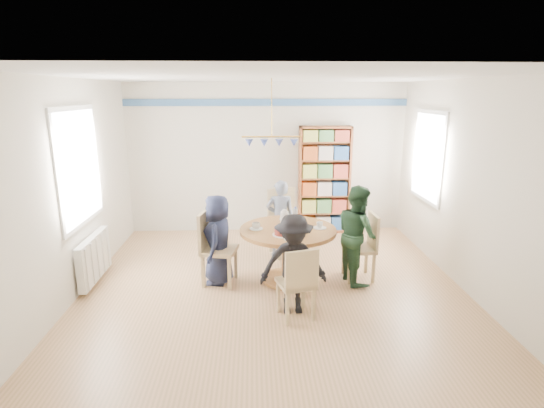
{
  "coord_description": "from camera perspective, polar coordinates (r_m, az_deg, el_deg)",
  "views": [
    {
      "loc": [
        -0.25,
        -5.17,
        2.52
      ],
      "look_at": [
        0.0,
        0.4,
        1.05
      ],
      "focal_mm": 28.0,
      "sensor_mm": 36.0,
      "label": 1
    }
  ],
  "objects": [
    {
      "name": "ground",
      "position": [
        5.76,
        0.18,
        -11.19
      ],
      "size": [
        5.0,
        5.0,
        0.0
      ],
      "primitive_type": "plane",
      "color": "tan"
    },
    {
      "name": "chair_near",
      "position": [
        4.83,
        3.56,
        -10.23
      ],
      "size": [
        0.47,
        0.47,
        0.87
      ],
      "color": "tan",
      "rests_on": "ground"
    },
    {
      "name": "dining_table",
      "position": [
        5.77,
        2.14,
        -5.14
      ],
      "size": [
        1.3,
        1.3,
        0.75
      ],
      "color": "brown",
      "rests_on": "ground"
    },
    {
      "name": "chair_right",
      "position": [
        5.98,
        12.35,
        -5.21
      ],
      "size": [
        0.43,
        0.43,
        0.93
      ],
      "color": "tan",
      "rests_on": "ground"
    },
    {
      "name": "bookshelf",
      "position": [
        7.78,
        7.02,
        3.08
      ],
      "size": [
        0.93,
        0.28,
        1.95
      ],
      "color": "brown",
      "rests_on": "ground"
    },
    {
      "name": "tableware",
      "position": [
        5.71,
        1.93,
        -2.67
      ],
      "size": [
        1.04,
        1.04,
        0.27
      ],
      "color": "white",
      "rests_on": "dining_table"
    },
    {
      "name": "chair_far",
      "position": [
        6.76,
        1.63,
        -1.95
      ],
      "size": [
        0.59,
        0.59,
        1.05
      ],
      "color": "tan",
      "rests_on": "ground"
    },
    {
      "name": "person_near",
      "position": [
        4.94,
        2.89,
        -8.12
      ],
      "size": [
        0.79,
        0.47,
        1.2
      ],
      "primitive_type": "imported",
      "rotation": [
        0.0,
        0.0,
        0.03
      ],
      "color": "black",
      "rests_on": "ground"
    },
    {
      "name": "person_left",
      "position": [
        5.74,
        -7.26,
        -4.76
      ],
      "size": [
        0.45,
        0.63,
        1.22
      ],
      "primitive_type": "imported",
      "rotation": [
        0.0,
        0.0,
        -1.67
      ],
      "color": "#161B31",
      "rests_on": "ground"
    },
    {
      "name": "person_far",
      "position": [
        6.63,
        1.13,
        -1.97
      ],
      "size": [
        0.45,
        0.3,
        1.22
      ],
      "primitive_type": "imported",
      "rotation": [
        0.0,
        0.0,
        3.13
      ],
      "color": "gray",
      "rests_on": "ground"
    },
    {
      "name": "room_shell",
      "position": [
        6.1,
        -2.66,
        6.54
      ],
      "size": [
        5.0,
        5.0,
        5.0
      ],
      "color": "white",
      "rests_on": "ground"
    },
    {
      "name": "radiator",
      "position": [
        6.27,
        -22.77,
        -6.69
      ],
      "size": [
        0.12,
        1.0,
        0.6
      ],
      "color": "silver",
      "rests_on": "ground"
    },
    {
      "name": "person_right",
      "position": [
        5.84,
        11.42,
        -4.0
      ],
      "size": [
        0.62,
        0.74,
        1.34
      ],
      "primitive_type": "imported",
      "rotation": [
        0.0,
        0.0,
        1.76
      ],
      "color": "#1B3621",
      "rests_on": "ground"
    },
    {
      "name": "chair_left",
      "position": [
        5.75,
        -7.93,
        -5.39
      ],
      "size": [
        0.52,
        0.52,
        1.0
      ],
      "color": "tan",
      "rests_on": "ground"
    }
  ]
}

